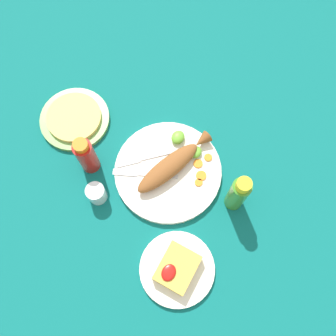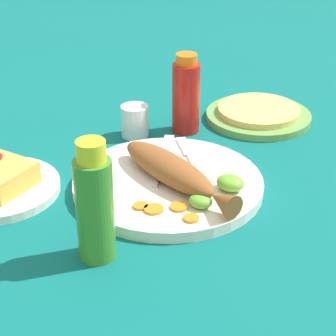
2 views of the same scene
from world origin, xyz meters
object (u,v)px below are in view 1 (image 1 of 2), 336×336
hot_sauce_bottle_red (86,156)px  side_plate_fries (177,269)px  hot_sauce_bottle_green (238,194)px  fork_far (143,159)px  main_plate (168,171)px  tortilla_plate (75,119)px  fork_near (141,174)px  fried_fish (172,165)px  salt_cup (97,194)px

hot_sauce_bottle_red → side_plate_fries: bearing=68.7°
side_plate_fries → hot_sauce_bottle_green: bearing=168.0°
fork_far → side_plate_fries: (0.22, 0.23, -0.01)m
main_plate → tortilla_plate: (-0.01, -0.33, -0.00)m
fork_near → side_plate_fries: fork_near is taller
main_plate → tortilla_plate: main_plate is taller
fork_far → hot_sauce_bottle_green: bearing=139.9°
fork_near → fork_far: (-0.04, -0.02, 0.00)m
fried_fish → hot_sauce_bottle_red: bearing=-43.9°
side_plate_fries → tortilla_plate: bearing=-116.4°
main_plate → fork_far: 0.08m
fork_far → hot_sauce_bottle_red: size_ratio=0.95×
salt_cup → side_plate_fries: size_ratio=0.30×
hot_sauce_bottle_red → salt_cup: size_ratio=2.55×
hot_sauce_bottle_red → salt_cup: hot_sauce_bottle_red is taller
fried_fish → main_plate: bearing=0.0°
side_plate_fries → tortilla_plate: size_ratio=0.95×
main_plate → tortilla_plate: bearing=-92.1°
hot_sauce_bottle_red → tortilla_plate: hot_sauce_bottle_red is taller
hot_sauce_bottle_red → fried_fish: bearing=115.3°
fork_far → tortilla_plate: size_ratio=0.69×
hot_sauce_bottle_green → fork_far: bearing=-86.9°
main_plate → salt_cup: bearing=-41.3°
fried_fish → hot_sauce_bottle_green: (0.00, 0.20, 0.04)m
hot_sauce_bottle_green → main_plate: bearing=-86.7°
main_plate → hot_sauce_bottle_red: 0.23m
side_plate_fries → tortilla_plate: 0.53m
fried_fish → fork_near: (0.06, -0.07, -0.02)m
main_plate → hot_sauce_bottle_green: bearing=93.3°
fork_near → fork_far: same height
salt_cup → side_plate_fries: (0.07, 0.29, -0.02)m
main_plate → fork_near: (0.05, -0.06, 0.01)m
fork_near → hot_sauce_bottle_green: size_ratio=1.02×
hot_sauce_bottle_red → fork_near: bearing=105.3°
hot_sauce_bottle_green → side_plate_fries: bearing=-12.0°
salt_cup → side_plate_fries: bearing=76.6°
hot_sauce_bottle_red → hot_sauce_bottle_green: bearing=103.5°
main_plate → salt_cup: (0.16, -0.14, 0.02)m
fork_far → side_plate_fries: fork_far is taller
fork_near → salt_cup: 0.13m
fried_fish → tortilla_plate: size_ratio=1.23×
fried_fish → hot_sauce_bottle_red: (0.10, -0.21, 0.03)m
main_plate → fried_fish: 0.03m
fried_fish → salt_cup: (0.17, -0.14, -0.01)m
main_plate → side_plate_fries: size_ratio=1.54×
fork_near → salt_cup: (0.11, -0.08, 0.01)m
salt_cup → side_plate_fries: salt_cup is taller
fork_far → hot_sauce_bottle_red: 0.16m
hot_sauce_bottle_green → side_plate_fries: size_ratio=0.87×
fried_fish → fork_far: fried_fish is taller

